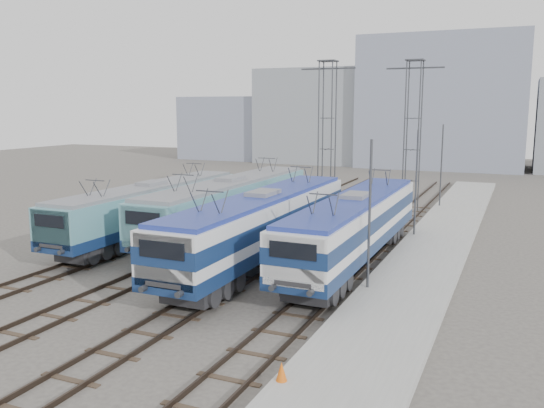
{
  "coord_description": "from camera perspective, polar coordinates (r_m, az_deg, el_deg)",
  "views": [
    {
      "loc": [
        14.68,
        -22.8,
        8.38
      ],
      "look_at": [
        1.68,
        7.0,
        2.89
      ],
      "focal_mm": 38.0,
      "sensor_mm": 36.0,
      "label": 1
    }
  ],
  "objects": [
    {
      "name": "safety_cone",
      "position": [
        17.87,
        0.95,
        -16.25
      ],
      "size": [
        0.34,
        0.34,
        0.59
      ],
      "primitive_type": "cone",
      "color": "#E15D10",
      "rests_on": "platform"
    },
    {
      "name": "mast_rear",
      "position": [
        49.42,
        16.43,
        3.52
      ],
      "size": [
        0.12,
        0.12,
        7.0
      ],
      "primitive_type": "cylinder",
      "color": "#3F4247",
      "rests_on": "ground"
    },
    {
      "name": "building_far_west",
      "position": [
        95.91,
        -4.24,
        7.54
      ],
      "size": [
        14.0,
        10.0,
        10.0
      ],
      "primitive_type": "cube",
      "color": "#868EA3",
      "rests_on": "ground"
    },
    {
      "name": "mast_front",
      "position": [
        25.99,
        9.63,
        -1.38
      ],
      "size": [
        0.12,
        0.12,
        7.0
      ],
      "primitive_type": "cylinder",
      "color": "#3F4247",
      "rests_on": "ground"
    },
    {
      "name": "building_west",
      "position": [
        89.53,
        4.95,
        8.66
      ],
      "size": [
        18.0,
        12.0,
        14.0
      ],
      "primitive_type": "cube",
      "color": "gray",
      "rests_on": "ground"
    },
    {
      "name": "ground",
      "position": [
        28.38,
        -8.87,
        -7.72
      ],
      "size": [
        160.0,
        160.0,
        0.0
      ],
      "primitive_type": "plane",
      "color": "#514C47"
    },
    {
      "name": "locomotive_center_left",
      "position": [
        36.69,
        -4.26,
        0.04
      ],
      "size": [
        2.95,
        18.66,
        3.51
      ],
      "color": "navy",
      "rests_on": "ground"
    },
    {
      "name": "locomotive_far_right",
      "position": [
        30.72,
        8.15,
        -1.92
      ],
      "size": [
        2.86,
        18.07,
        3.4
      ],
      "color": "navy",
      "rests_on": "ground"
    },
    {
      "name": "platform",
      "position": [
        32.19,
        14.85,
        -5.56
      ],
      "size": [
        4.0,
        70.0,
        0.3
      ],
      "primitive_type": "cube",
      "color": "#9E9E99",
      "rests_on": "ground"
    },
    {
      "name": "locomotive_center_right",
      "position": [
        30.41,
        -1.04,
        -1.79
      ],
      "size": [
        2.96,
        18.73,
        3.52
      ],
      "color": "navy",
      "rests_on": "ground"
    },
    {
      "name": "catenary_tower_east",
      "position": [
        47.54,
        13.77,
        7.21
      ],
      "size": [
        4.5,
        1.2,
        12.0
      ],
      "color": "#3F4247",
      "rests_on": "ground"
    },
    {
      "name": "building_center",
      "position": [
        85.47,
        16.64,
        9.6
      ],
      "size": [
        22.0,
        14.0,
        18.0
      ],
      "primitive_type": "cube",
      "color": "#868EA3",
      "rests_on": "ground"
    },
    {
      "name": "catenary_tower_west",
      "position": [
        47.17,
        5.48,
        7.43
      ],
      "size": [
        4.5,
        1.2,
        12.0
      ],
      "color": "#3F4247",
      "rests_on": "ground"
    },
    {
      "name": "locomotive_far_left",
      "position": [
        37.21,
        -11.99,
        -0.25
      ],
      "size": [
        2.75,
        17.33,
        3.26
      ],
      "color": "navy",
      "rests_on": "ground"
    },
    {
      "name": "mast_mid",
      "position": [
        37.61,
        14.08,
        1.84
      ],
      "size": [
        0.12,
        0.12,
        7.0
      ],
      "primitive_type": "cylinder",
      "color": "#3F4247",
      "rests_on": "ground"
    }
  ]
}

